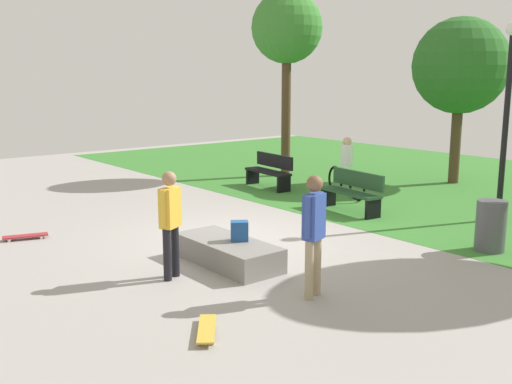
% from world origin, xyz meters
% --- Properties ---
extents(ground_plane, '(28.00, 28.00, 0.00)m').
position_xyz_m(ground_plane, '(0.00, 0.00, 0.00)').
color(ground_plane, '#9E9993').
extents(grass_lawn, '(26.60, 11.72, 0.01)m').
position_xyz_m(grass_lawn, '(0.00, 8.14, 0.00)').
color(grass_lawn, '#387A2D').
rests_on(grass_lawn, ground_plane).
extents(concrete_ledge, '(1.95, 0.84, 0.39)m').
position_xyz_m(concrete_ledge, '(1.14, -1.05, 0.20)').
color(concrete_ledge, gray).
rests_on(concrete_ledge, ground_plane).
extents(backpack_on_ledge, '(0.33, 0.34, 0.32)m').
position_xyz_m(backpack_on_ledge, '(1.26, -0.90, 0.55)').
color(backpack_on_ledge, '#1E4C8C').
rests_on(backpack_on_ledge, concrete_ledge).
extents(skater_performing_trick, '(0.32, 0.40, 1.63)m').
position_xyz_m(skater_performing_trick, '(1.16, -2.11, 0.95)').
color(skater_performing_trick, black).
rests_on(skater_performing_trick, ground_plane).
extents(skater_watching, '(0.29, 0.41, 1.70)m').
position_xyz_m(skater_watching, '(3.05, -1.01, 1.00)').
color(skater_watching, tan).
rests_on(skater_watching, ground_plane).
extents(skateboard_by_ledge, '(0.76, 0.64, 0.08)m').
position_xyz_m(skateboard_by_ledge, '(3.13, -2.83, 0.06)').
color(skateboard_by_ledge, gold).
rests_on(skateboard_by_ledge, ground_plane).
extents(skateboard_spare, '(0.43, 0.82, 0.08)m').
position_xyz_m(skateboard_spare, '(-2.42, -3.11, 0.06)').
color(skateboard_spare, '#A5262D').
rests_on(skateboard_spare, ground_plane).
extents(park_bench_center_lawn, '(1.64, 0.64, 0.91)m').
position_xyz_m(park_bench_center_lawn, '(-0.12, 3.33, 0.48)').
color(park_bench_center_lawn, '#1E4223').
rests_on(park_bench_center_lawn, ground_plane).
extents(park_bench_near_lamppost, '(1.64, 0.61, 0.91)m').
position_xyz_m(park_bench_near_lamppost, '(-3.49, 3.79, 0.48)').
color(park_bench_near_lamppost, black).
rests_on(park_bench_near_lamppost, ground_plane).
extents(tree_young_birch, '(2.09, 2.09, 5.43)m').
position_xyz_m(tree_young_birch, '(-4.77, 5.50, 4.31)').
color(tree_young_birch, '#4C3823').
rests_on(tree_young_birch, grass_lawn).
extents(tree_slender_maple, '(2.63, 2.63, 4.58)m').
position_xyz_m(tree_slender_maple, '(-0.77, 8.32, 3.24)').
color(tree_slender_maple, '#4C3823').
rests_on(tree_slender_maple, grass_lawn).
extents(lamp_post, '(0.28, 0.28, 4.05)m').
position_xyz_m(lamp_post, '(2.35, 5.16, 2.47)').
color(lamp_post, black).
rests_on(lamp_post, ground_plane).
extents(trash_bin, '(0.51, 0.51, 0.89)m').
position_xyz_m(trash_bin, '(3.42, 2.93, 0.45)').
color(trash_bin, '#4C4C51').
rests_on(trash_bin, ground_plane).
extents(cyclist_on_bicycle, '(1.75, 0.62, 1.52)m').
position_xyz_m(cyclist_on_bicycle, '(-1.43, 4.56, 0.63)').
color(cyclist_on_bicycle, black).
rests_on(cyclist_on_bicycle, ground_plane).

